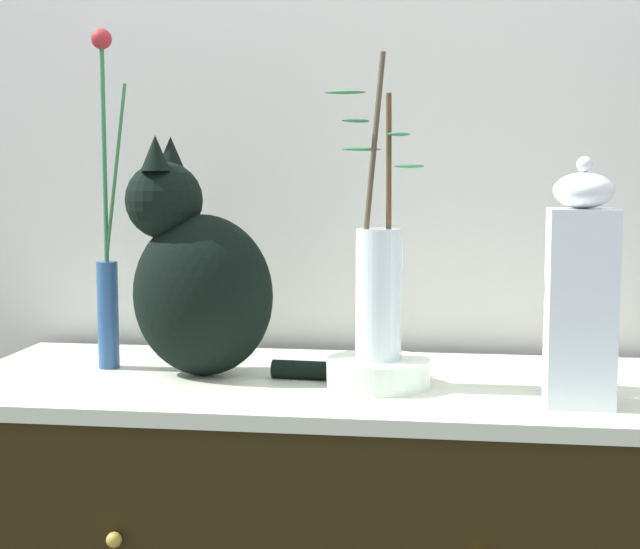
# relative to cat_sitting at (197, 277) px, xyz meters

# --- Properties ---
(wall_back) EXTENTS (4.40, 0.08, 2.60)m
(wall_back) POSITION_rel_cat_sitting_xyz_m (0.22, 0.34, 0.23)
(wall_back) COLOR silver
(wall_back) RESTS_ON ground_plane
(cat_sitting) EXTENTS (0.44, 0.18, 0.42)m
(cat_sitting) POSITION_rel_cat_sitting_xyz_m (0.00, 0.00, 0.00)
(cat_sitting) COLOR black
(cat_sitting) RESTS_ON sideboard
(vase_slim_green) EXTENTS (0.06, 0.04, 0.60)m
(vase_slim_green) POSITION_rel_cat_sitting_xyz_m (-0.17, 0.03, 0.01)
(vase_slim_green) COLOR #2B5083
(vase_slim_green) RESTS_ON sideboard
(bowl_porcelain) EXTENTS (0.17, 0.17, 0.05)m
(bowl_porcelain) POSITION_rel_cat_sitting_xyz_m (0.32, -0.05, -0.15)
(bowl_porcelain) COLOR white
(bowl_porcelain) RESTS_ON sideboard
(vase_glass_clear) EXTENTS (0.18, 0.13, 0.50)m
(vase_glass_clear) POSITION_rel_cat_sitting_xyz_m (0.32, -0.05, 0.00)
(vase_glass_clear) COLOR silver
(vase_glass_clear) RESTS_ON bowl_porcelain
(jar_lidded_porcelain) EXTENTS (0.10, 0.10, 0.38)m
(jar_lidded_porcelain) POSITION_rel_cat_sitting_xyz_m (0.63, -0.13, 0.00)
(jar_lidded_porcelain) COLOR white
(jar_lidded_porcelain) RESTS_ON sideboard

